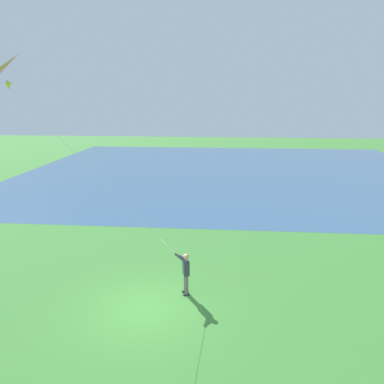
% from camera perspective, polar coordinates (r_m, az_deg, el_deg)
% --- Properties ---
extents(ground_plane, '(120.00, 120.00, 0.00)m').
position_cam_1_polar(ground_plane, '(14.24, -7.43, -17.95)').
color(ground_plane, '#3D7F33').
extents(lake_water, '(36.00, 44.00, 0.01)m').
position_cam_1_polar(lake_water, '(38.91, 6.58, 3.44)').
color(lake_water, '#385B7F').
rests_on(lake_water, ground).
extents(person_kite_flyer, '(0.50, 0.63, 1.83)m').
position_cam_1_polar(person_kite_flyer, '(14.49, -1.06, -12.40)').
color(person_kite_flyer, '#232328').
rests_on(person_kite_flyer, ground).
extents(flying_kite, '(2.39, 5.55, 7.12)m').
position_cam_1_polar(flying_kite, '(13.04, -25.82, 16.68)').
color(flying_kite, orange).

